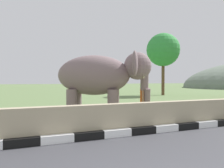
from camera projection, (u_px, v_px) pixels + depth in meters
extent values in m
cube|color=black|center=(22.00, 143.00, 5.68)|extent=(0.90, 0.20, 0.24)
cube|color=white|center=(57.00, 139.00, 6.02)|extent=(0.90, 0.20, 0.24)
cube|color=black|center=(89.00, 136.00, 6.35)|extent=(0.90, 0.20, 0.24)
cube|color=white|center=(117.00, 133.00, 6.69)|extent=(0.90, 0.20, 0.24)
cube|color=black|center=(143.00, 131.00, 7.03)|extent=(0.90, 0.20, 0.24)
cube|color=white|center=(166.00, 128.00, 7.37)|extent=(0.90, 0.20, 0.24)
cube|color=black|center=(187.00, 126.00, 7.70)|extent=(0.90, 0.20, 0.24)
cube|color=white|center=(206.00, 124.00, 8.04)|extent=(0.90, 0.20, 0.24)
cube|color=black|center=(224.00, 123.00, 8.38)|extent=(0.90, 0.20, 0.24)
cube|color=tan|center=(141.00, 117.00, 7.34)|extent=(28.00, 0.36, 1.00)
cylinder|color=slate|center=(114.00, 104.00, 9.73)|extent=(0.44, 0.44, 1.38)
cylinder|color=slate|center=(113.00, 106.00, 8.83)|extent=(0.44, 0.44, 1.38)
cylinder|color=slate|center=(77.00, 104.00, 9.85)|extent=(0.44, 0.44, 1.38)
cylinder|color=slate|center=(72.00, 106.00, 8.96)|extent=(0.44, 0.44, 1.38)
ellipsoid|color=slate|center=(94.00, 75.00, 9.32)|extent=(3.49, 2.80, 1.70)
sphere|color=slate|center=(138.00, 66.00, 9.18)|extent=(1.16, 1.16, 1.16)
ellipsoid|color=#D84C8C|center=(145.00, 62.00, 9.16)|extent=(0.60, 0.73, 0.44)
ellipsoid|color=slate|center=(134.00, 66.00, 9.97)|extent=(0.61, 0.91, 1.00)
ellipsoid|color=slate|center=(135.00, 63.00, 8.42)|extent=(0.61, 0.91, 1.00)
cylinder|color=slate|center=(145.00, 79.00, 9.17)|extent=(0.54, 0.62, 1.00)
cylinder|color=slate|center=(147.00, 98.00, 9.18)|extent=(0.41, 0.47, 0.83)
cone|color=beige|center=(143.00, 77.00, 9.45)|extent=(0.37, 0.57, 0.22)
cone|color=beige|center=(144.00, 77.00, 8.90)|extent=(0.37, 0.57, 0.22)
cylinder|color=navy|center=(143.00, 111.00, 9.51)|extent=(0.15, 0.15, 0.82)
cylinder|color=navy|center=(143.00, 112.00, 9.31)|extent=(0.15, 0.15, 0.82)
cube|color=#D85919|center=(143.00, 95.00, 9.40)|extent=(0.42, 0.47, 0.58)
cylinder|color=#9E7251|center=(143.00, 95.00, 9.66)|extent=(0.13, 0.13, 0.52)
cylinder|color=#9E7251|center=(143.00, 96.00, 9.15)|extent=(0.15, 0.16, 0.53)
sphere|color=#9E7251|center=(143.00, 85.00, 9.40)|extent=(0.23, 0.23, 0.23)
cylinder|color=brown|center=(163.00, 77.00, 25.91)|extent=(0.36, 0.36, 4.32)
sphere|color=#318E3C|center=(163.00, 50.00, 25.85)|extent=(3.92, 3.92, 3.92)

